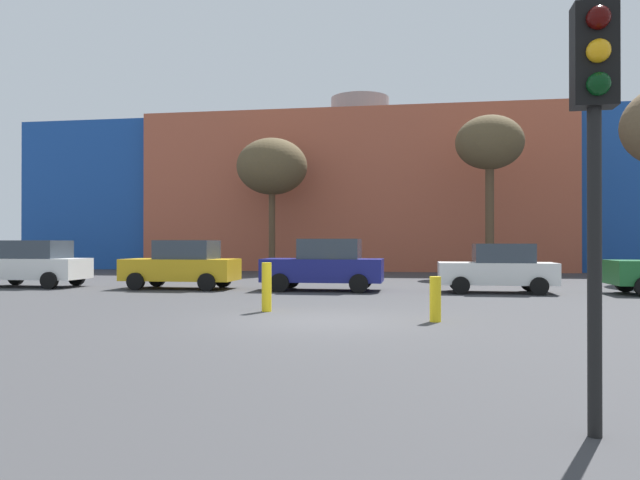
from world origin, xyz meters
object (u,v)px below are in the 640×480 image
(traffic_light_near_right, at_px, (595,117))
(bare_tree_2, at_px, (490,145))
(bollard_yellow_0, at_px, (435,299))
(parked_car_3, at_px, (498,268))
(parked_car_0, at_px, (33,264))
(parked_car_1, at_px, (182,265))
(bollard_yellow_1, at_px, (267,287))
(bare_tree_0, at_px, (272,167))
(parked_car_2, at_px, (325,265))

(traffic_light_near_right, distance_m, bare_tree_2, 25.84)
(traffic_light_near_right, xyz_separation_m, bollard_yellow_0, (-1.10, 7.50, -2.28))
(parked_car_3, distance_m, bare_tree_2, 11.62)
(bare_tree_2, bearing_deg, bollard_yellow_0, -100.35)
(parked_car_0, height_order, bollard_yellow_0, parked_car_0)
(parked_car_1, xyz_separation_m, parked_car_3, (11.18, 0.00, -0.06))
(bare_tree_2, bearing_deg, bollard_yellow_1, -113.66)
(traffic_light_near_right, height_order, bollard_yellow_0, traffic_light_near_right)
(bare_tree_0, bearing_deg, bare_tree_2, -6.65)
(bare_tree_0, xyz_separation_m, bollard_yellow_1, (4.20, -17.99, -5.27))
(parked_car_3, height_order, bare_tree_0, bare_tree_0)
(bare_tree_2, bearing_deg, bare_tree_0, 173.35)
(parked_car_2, bearing_deg, bollard_yellow_1, 86.11)
(parked_car_2, distance_m, parked_car_3, 5.91)
(parked_car_2, bearing_deg, parked_car_0, 0.00)
(parked_car_3, relative_size, bollard_yellow_0, 3.97)
(parked_car_1, bearing_deg, parked_car_3, -180.00)
(traffic_light_near_right, bearing_deg, parked_car_1, -145.80)
(parked_car_0, height_order, parked_car_2, parked_car_2)
(bollard_yellow_1, bearing_deg, parked_car_2, 86.11)
(parked_car_3, relative_size, traffic_light_near_right, 1.02)
(traffic_light_near_right, distance_m, bollard_yellow_1, 10.42)
(parked_car_3, bearing_deg, bollard_yellow_1, 46.10)
(parked_car_3, height_order, bare_tree_2, bare_tree_2)
(traffic_light_near_right, bearing_deg, parked_car_3, 176.80)
(traffic_light_near_right, distance_m, bollard_yellow_0, 7.91)
(parked_car_1, relative_size, parked_car_3, 1.07)
(bollard_yellow_0, bearing_deg, parked_car_2, 114.23)
(parked_car_2, xyz_separation_m, bare_tree_0, (-4.65, 11.38, 4.96))
(parked_car_0, distance_m, parked_car_3, 17.16)
(bare_tree_0, relative_size, bare_tree_2, 0.93)
(bare_tree_2, height_order, bollard_yellow_0, bare_tree_2)
(parked_car_2, height_order, traffic_light_near_right, traffic_light_near_right)
(bare_tree_0, bearing_deg, parked_car_0, -120.10)
(parked_car_1, distance_m, parked_car_2, 5.27)
(parked_car_0, bearing_deg, bollard_yellow_0, 151.87)
(parked_car_2, xyz_separation_m, parked_car_3, (5.91, 0.00, -0.08))
(bollard_yellow_0, bearing_deg, bare_tree_0, 113.06)
(parked_car_0, height_order, bare_tree_2, bare_tree_2)
(parked_car_1, bearing_deg, bare_tree_2, -140.35)
(parked_car_3, distance_m, bollard_yellow_1, 9.17)
(parked_car_1, bearing_deg, traffic_light_near_right, 122.82)
(parked_car_0, height_order, traffic_light_near_right, traffic_light_near_right)
(parked_car_0, distance_m, bollard_yellow_1, 12.67)
(parked_car_3, distance_m, traffic_light_near_right, 15.59)
(bollard_yellow_0, bearing_deg, parked_car_0, 151.87)
(parked_car_2, height_order, bollard_yellow_0, parked_car_2)
(parked_car_0, xyz_separation_m, parked_car_2, (11.25, 0.00, 0.02))
(parked_car_0, xyz_separation_m, traffic_light_near_right, (15.92, -15.42, 1.88))
(traffic_light_near_right, xyz_separation_m, bollard_yellow_1, (-5.12, 8.81, -2.16))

